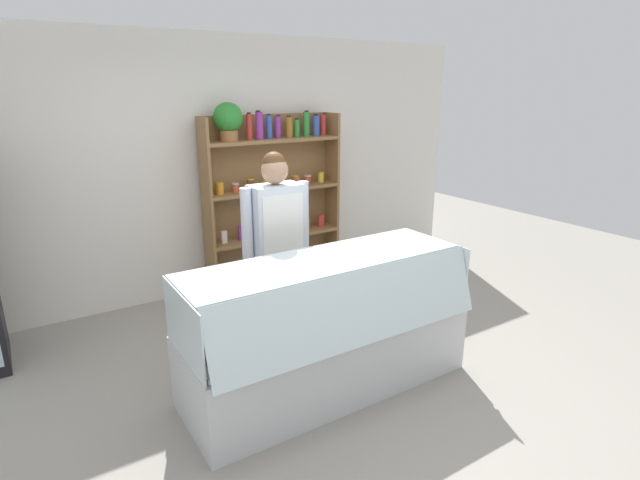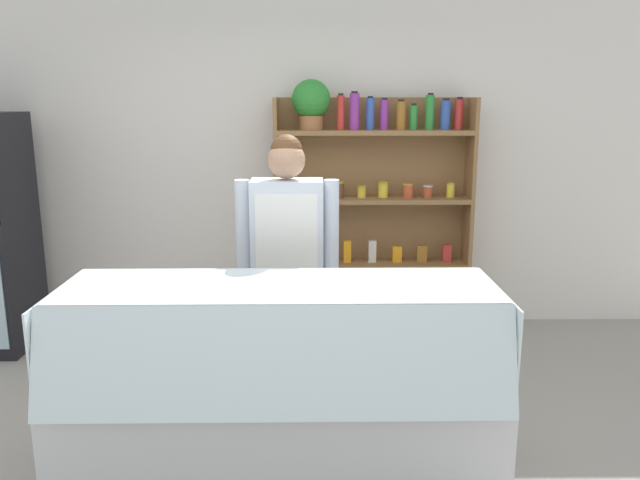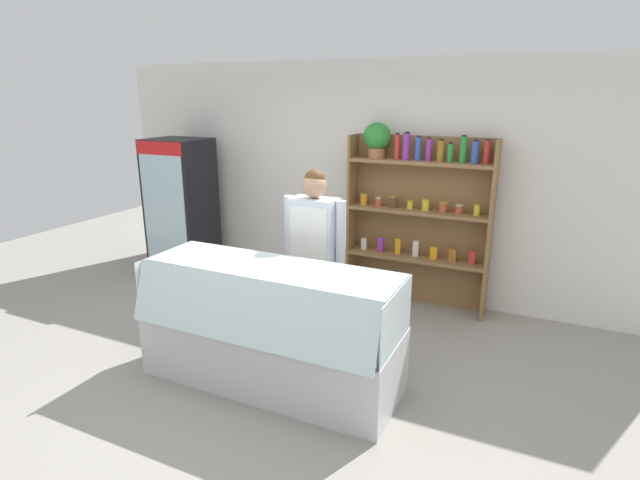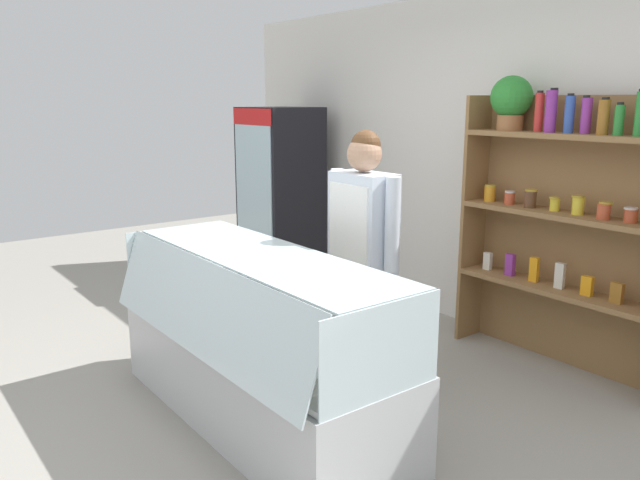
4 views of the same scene
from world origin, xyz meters
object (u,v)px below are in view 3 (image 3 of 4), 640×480
drinks_fridge (182,209)px  shelving_unit (413,203)px  deli_display_case (270,347)px  shop_clerk (314,243)px

drinks_fridge → shelving_unit: shelving_unit is taller
drinks_fridge → deli_display_case: 3.01m
deli_display_case → shop_clerk: size_ratio=1.26×
shelving_unit → deli_display_case: 2.35m
drinks_fridge → shop_clerk: (2.39, -0.97, 0.11)m
drinks_fridge → shop_clerk: drinks_fridge is taller
shelving_unit → shop_clerk: shelving_unit is taller
drinks_fridge → shelving_unit: 2.99m
shop_clerk → drinks_fridge: bearing=157.9°
shelving_unit → deli_display_case: bearing=-105.6°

